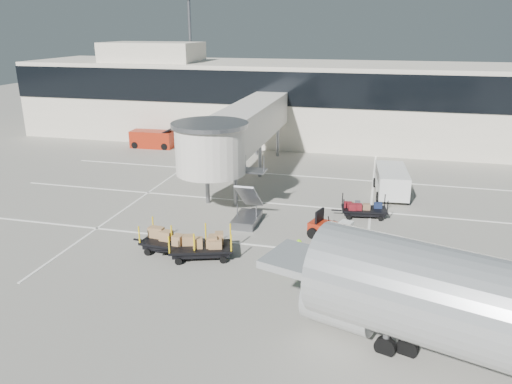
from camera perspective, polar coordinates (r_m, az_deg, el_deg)
ground at (r=26.31m, az=-0.96°, el=-7.87°), size 140.00×140.00×0.00m
lane_markings at (r=34.82m, az=1.97°, el=-1.10°), size 40.00×30.00×0.02m
terminal at (r=53.63m, az=7.11°, el=10.24°), size 64.00×12.11×15.20m
jet_bridge at (r=37.20m, az=-2.01°, el=7.02°), size 5.70×20.40×6.03m
baggage_tug at (r=29.09m, az=8.57°, el=-4.16°), size 2.65×2.16×1.58m
suitcase_cart at (r=32.63m, az=12.18°, el=-2.04°), size 3.54×1.78×1.36m
box_cart_near at (r=26.55m, az=-6.36°, el=-6.28°), size 4.11×2.60×1.59m
box_cart_far at (r=27.35m, az=-9.48°, el=-5.70°), size 4.14×1.86×1.60m
ground_worker at (r=25.06m, az=4.92°, el=-7.23°), size 0.61×0.40×1.67m
minivan at (r=37.32m, az=15.22°, el=1.43°), size 2.58×5.20×1.91m
belt_loader at (r=51.38m, az=-11.71°, el=5.93°), size 4.63×1.99×2.20m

